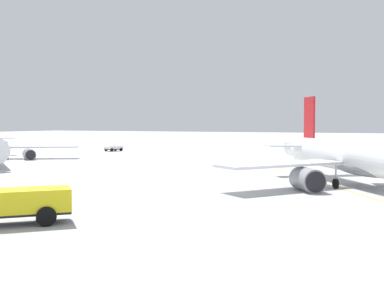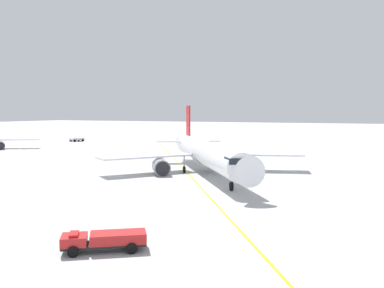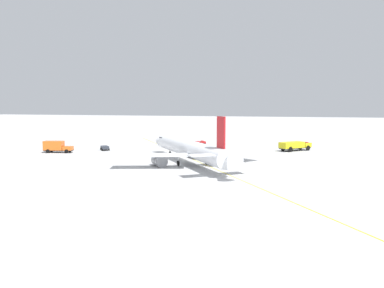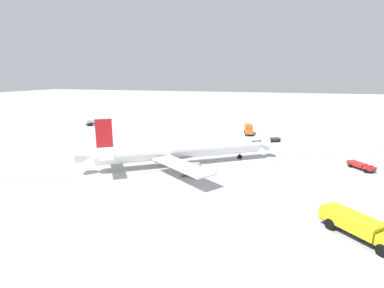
# 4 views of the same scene
# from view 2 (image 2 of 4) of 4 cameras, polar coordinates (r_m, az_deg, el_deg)

# --- Properties ---
(ground_plane) EXTENTS (600.00, 600.00, 0.00)m
(ground_plane) POSITION_cam_2_polar(r_m,az_deg,el_deg) (67.82, 0.80, -3.85)
(ground_plane) COLOR #B2B2B2
(airliner_main) EXTENTS (28.70, 36.75, 10.87)m
(airliner_main) POSITION_cam_2_polar(r_m,az_deg,el_deg) (66.31, 1.86, -1.36)
(airliner_main) COLOR white
(airliner_main) RESTS_ON ground_plane
(ops_pickup_truck) EXTENTS (5.78, 4.82, 1.41)m
(ops_pickup_truck) POSITION_cam_2_polar(r_m,az_deg,el_deg) (30.98, -11.62, -12.42)
(ops_pickup_truck) COLOR #232326
(ops_pickup_truck) RESTS_ON ground_plane
(pushback_tug_truck) EXTENTS (3.94, 4.88, 1.30)m
(pushback_tug_truck) POSITION_cam_2_polar(r_m,az_deg,el_deg) (142.36, -15.10, 0.65)
(pushback_tug_truck) COLOR #232326
(pushback_tug_truck) RESTS_ON ground_plane
(taxiway_centreline) EXTENTS (70.07, 107.91, 0.01)m
(taxiway_centreline) POSITION_cam_2_polar(r_m,az_deg,el_deg) (62.88, -0.07, -4.50)
(taxiway_centreline) COLOR yellow
(taxiway_centreline) RESTS_ON ground_plane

